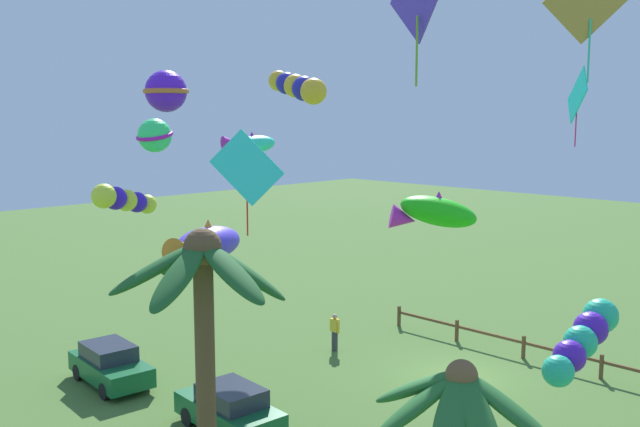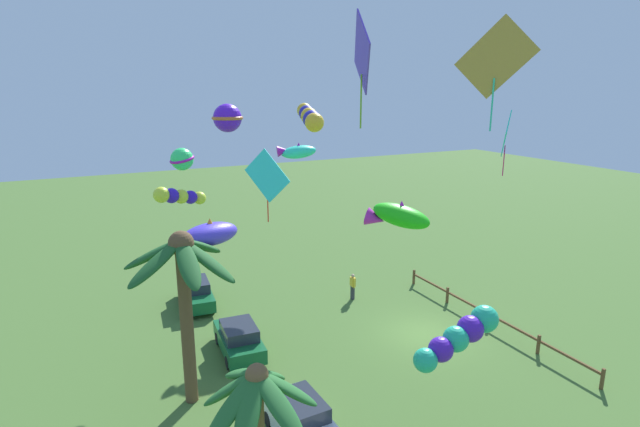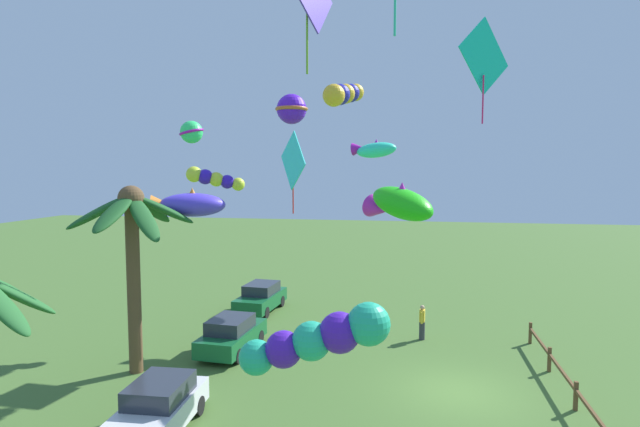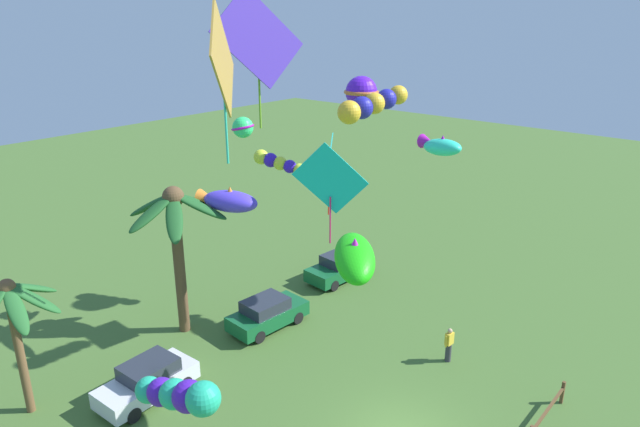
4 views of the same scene
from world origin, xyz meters
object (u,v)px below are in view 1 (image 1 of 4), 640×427
kite_fish_0 (249,144)px  kite_tube_5 (124,200)px  palm_tree_1 (459,421)px  parked_car_1 (230,409)px  kite_diamond_6 (247,169)px  kite_tube_7 (583,339)px  kite_ball_1 (166,91)px  kite_fish_3 (433,212)px  parked_car_2 (110,364)px  kite_fish_4 (205,244)px  kite_tube_10 (298,87)px  palm_tree_0 (203,295)px  kite_ball_11 (155,135)px  spectator_0 (335,332)px  kite_diamond_2 (577,96)px

kite_fish_0 → kite_tube_5: bearing=110.5°
palm_tree_1 → kite_fish_0: 18.18m
parked_car_1 → kite_diamond_6: bearing=-52.2°
palm_tree_1 → kite_tube_7: bearing=-81.0°
kite_ball_1 → kite_fish_3: (-7.83, -5.57, -4.18)m
parked_car_2 → kite_diamond_6: kite_diamond_6 is taller
parked_car_2 → kite_fish_0: bearing=-97.1°
kite_fish_4 → kite_ball_1: bearing=-25.1°
kite_fish_4 → kite_diamond_6: size_ratio=0.85×
kite_tube_7 → kite_fish_4: bearing=40.4°
kite_tube_5 → kite_tube_10: kite_tube_10 is taller
kite_tube_10 → kite_fish_3: bearing=-149.9°
kite_fish_0 → kite_fish_3: 8.57m
palm_tree_1 → parked_car_2: size_ratio=1.37×
kite_fish_0 → kite_tube_7: bearing=179.3°
kite_fish_0 → kite_tube_10: size_ratio=0.75×
parked_car_2 → kite_tube_10: (-4.71, -5.15, 10.15)m
kite_fish_4 → kite_diamond_6: kite_diamond_6 is taller
kite_tube_5 → kite_tube_7: size_ratio=0.73×
kite_tube_7 → kite_tube_10: kite_tube_10 is taller
kite_tube_10 → palm_tree_0: bearing=120.3°
kite_fish_0 → kite_ball_1: (-0.34, 4.11, 2.04)m
palm_tree_0 → kite_tube_7: palm_tree_0 is taller
kite_tube_10 → kite_tube_5: bearing=79.4°
kite_fish_3 → kite_tube_5: kite_tube_5 is taller
palm_tree_0 → parked_car_1: (2.70, -2.86, -4.68)m
parked_car_2 → kite_tube_7: size_ratio=1.13×
kite_tube_10 → kite_ball_11: (-0.89, 6.48, -1.57)m
kite_diamond_6 → kite_tube_10: (-0.16, -2.25, 2.82)m
kite_fish_4 → kite_diamond_6: (2.65, -3.72, 1.77)m
palm_tree_0 → kite_diamond_6: kite_diamond_6 is taller
kite_fish_4 → parked_car_1: bearing=-58.6°
palm_tree_0 → kite_tube_10: size_ratio=2.17×
kite_fish_3 → kite_diamond_6: size_ratio=0.84×
kite_fish_4 → kite_diamond_6: bearing=-54.5°
kite_tube_5 → kite_diamond_6: bearing=-104.2°
palm_tree_1 → kite_ball_11: size_ratio=4.21×
kite_ball_1 → kite_tube_10: size_ratio=0.61×
kite_fish_3 → kite_tube_5: 10.37m
parked_car_1 → kite_tube_10: (1.62, -4.54, 10.15)m
kite_fish_4 → kite_tube_7: bearing=-139.6°
kite_fish_0 → kite_fish_3: kite_fish_0 is taller
kite_fish_3 → kite_tube_7: (-6.25, 1.63, -2.74)m
parked_car_2 → palm_tree_0: bearing=166.0°
palm_tree_0 → kite_tube_7: bearing=-126.8°
kite_tube_5 → kite_tube_10: bearing=-100.6°
kite_fish_4 → kite_ball_11: bearing=17.7°
kite_tube_5 → spectator_0: bearing=-88.7°
kite_fish_0 → kite_tube_7: size_ratio=0.69×
kite_diamond_2 → kite_tube_7: size_ratio=0.73×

